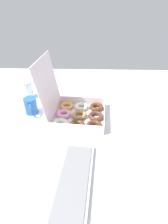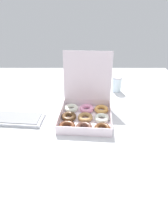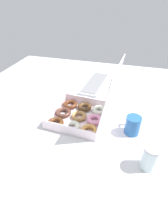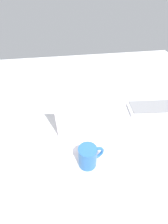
{
  "view_description": "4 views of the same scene",
  "coord_description": "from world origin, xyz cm",
  "px_view_note": "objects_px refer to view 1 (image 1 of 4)",
  "views": [
    {
      "loc": [
        -82.8,
        -7.5,
        62.97
      ],
      "look_at": [
        3.0,
        -4.62,
        5.53
      ],
      "focal_mm": 28.0,
      "sensor_mm": 36.0,
      "label": 1
    },
    {
      "loc": [
        4.48,
        -88.15,
        63.29
      ],
      "look_at": [
        4.17,
        0.75,
        3.96
      ],
      "focal_mm": 28.0,
      "sensor_mm": 36.0,
      "label": 2
    },
    {
      "loc": [
        83.78,
        23.29,
        64.31
      ],
      "look_at": [
        2.69,
        0.8,
        3.35
      ],
      "focal_mm": 28.0,
      "sensor_mm": 36.0,
      "label": 3
    },
    {
      "loc": [
        17.59,
        72.32,
        67.14
      ],
      "look_at": [
        6.58,
        -1.79,
        3.39
      ],
      "focal_mm": 28.0,
      "sensor_mm": 36.0,
      "label": 4
    }
  ],
  "objects_px": {
    "keyboard": "(74,181)",
    "glass_jar": "(28,90)",
    "donut_box": "(76,112)",
    "coffee_mug": "(31,106)"
  },
  "relations": [
    {
      "from": "coffee_mug",
      "to": "glass_jar",
      "type": "relative_size",
      "value": 0.98
    },
    {
      "from": "keyboard",
      "to": "coffee_mug",
      "type": "relative_size",
      "value": 3.49
    },
    {
      "from": "donut_box",
      "to": "glass_jar",
      "type": "distance_m",
      "value": 0.44
    },
    {
      "from": "donut_box",
      "to": "coffee_mug",
      "type": "bearing_deg",
      "value": 82.21
    },
    {
      "from": "keyboard",
      "to": "coffee_mug",
      "type": "bearing_deg",
      "value": 32.01
    },
    {
      "from": "donut_box",
      "to": "keyboard",
      "type": "height_order",
      "value": "donut_box"
    },
    {
      "from": "coffee_mug",
      "to": "keyboard",
      "type": "bearing_deg",
      "value": -147.99
    },
    {
      "from": "keyboard",
      "to": "glass_jar",
      "type": "relative_size",
      "value": 3.42
    },
    {
      "from": "keyboard",
      "to": "coffee_mug",
      "type": "height_order",
      "value": "coffee_mug"
    },
    {
      "from": "keyboard",
      "to": "glass_jar",
      "type": "xyz_separation_m",
      "value": [
        0.7,
        0.39,
        0.05
      ]
    }
  ]
}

